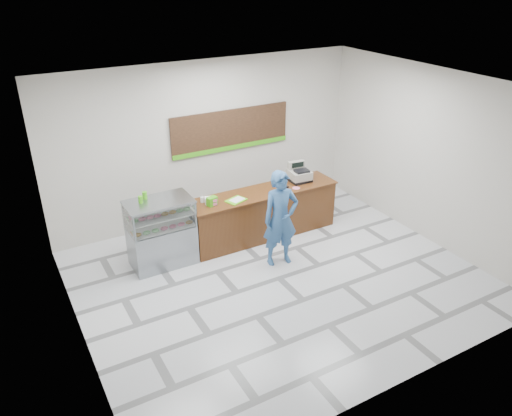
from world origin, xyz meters
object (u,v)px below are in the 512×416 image
serving_tray (236,200)px  display_case (161,232)px  cash_register (299,174)px  customer (281,219)px  sales_counter (263,214)px

serving_tray → display_case: bearing=155.7°
cash_register → customer: bearing=-129.5°
cash_register → customer: customer is taller
display_case → cash_register: bearing=1.9°
display_case → customer: bearing=-28.1°
sales_counter → display_case: display_case is taller
cash_register → serving_tray: 1.66m
sales_counter → customer: (-0.24, -1.06, 0.42)m
display_case → serving_tray: display_case is taller
serving_tray → customer: size_ratio=0.24×
sales_counter → serving_tray: serving_tray is taller
sales_counter → display_case: size_ratio=2.45×
display_case → cash_register: (3.17, 0.11, 0.50)m
display_case → cash_register: cash_register is taller
customer → display_case: bearing=161.3°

